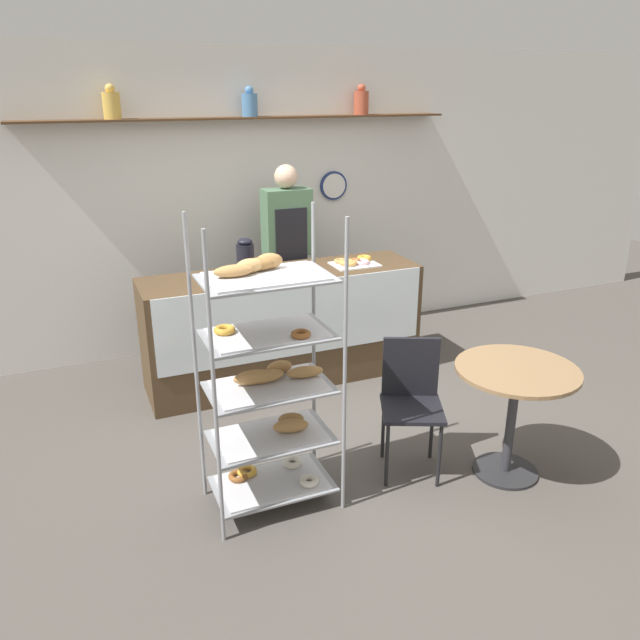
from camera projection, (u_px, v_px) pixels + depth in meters
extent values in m
plane|color=#4C4742|center=(344.00, 448.00, 4.33)|extent=(14.00, 14.00, 0.00)
cube|color=white|center=(245.00, 202.00, 5.77)|extent=(10.00, 0.06, 2.70)
cube|color=#4C331E|center=(246.00, 118.00, 5.38)|extent=(3.82, 0.24, 0.02)
cylinder|color=gold|center=(112.00, 106.00, 4.94)|extent=(0.14, 0.14, 0.21)
sphere|color=gold|center=(110.00, 89.00, 4.90)|extent=(0.08, 0.08, 0.08)
cylinder|color=#4C7FB2|center=(250.00, 105.00, 5.36)|extent=(0.14, 0.14, 0.19)
sphere|color=#4C7FB2|center=(249.00, 90.00, 5.31)|extent=(0.08, 0.08, 0.08)
cylinder|color=#B24C33|center=(361.00, 103.00, 5.74)|extent=(0.14, 0.14, 0.21)
sphere|color=#B24C33|center=(361.00, 88.00, 5.70)|extent=(0.08, 0.08, 0.08)
cylinder|color=navy|center=(333.00, 186.00, 6.01)|extent=(0.27, 0.03, 0.27)
cylinder|color=white|center=(334.00, 186.00, 6.00)|extent=(0.23, 0.00, 0.23)
cube|color=#4C3823|center=(284.00, 327.00, 5.21)|extent=(2.29, 0.61, 0.95)
cube|color=silver|center=(296.00, 319.00, 4.88)|extent=(2.19, 0.01, 0.61)
cylinder|color=gray|center=(215.00, 399.00, 3.15)|extent=(0.02, 0.02, 1.75)
cylinder|color=gray|center=(345.00, 375.00, 3.41)|extent=(0.02, 0.02, 1.75)
cylinder|color=gray|center=(196.00, 365.00, 3.54)|extent=(0.02, 0.02, 1.75)
cylinder|color=gray|center=(314.00, 346.00, 3.80)|extent=(0.02, 0.02, 1.75)
cube|color=gray|center=(272.00, 484.00, 3.74)|extent=(0.70, 0.43, 0.01)
cube|color=silver|center=(272.00, 482.00, 3.74)|extent=(0.62, 0.38, 0.01)
torus|color=silver|center=(292.00, 462.00, 3.89)|extent=(0.12, 0.12, 0.04)
torus|color=silver|center=(309.00, 481.00, 3.71)|extent=(0.12, 0.12, 0.04)
torus|color=brown|center=(238.00, 476.00, 3.76)|extent=(0.12, 0.12, 0.03)
torus|color=gold|center=(247.00, 471.00, 3.80)|extent=(0.12, 0.12, 0.03)
cube|color=gray|center=(271.00, 437.00, 3.63)|extent=(0.70, 0.43, 0.01)
cube|color=silver|center=(271.00, 436.00, 3.62)|extent=(0.62, 0.38, 0.01)
ellipsoid|color=#B27F47|center=(291.00, 426.00, 3.64)|extent=(0.22, 0.12, 0.08)
ellipsoid|color=olive|center=(291.00, 419.00, 3.72)|extent=(0.17, 0.14, 0.07)
cube|color=gray|center=(269.00, 388.00, 3.52)|extent=(0.70, 0.43, 0.01)
cube|color=silver|center=(269.00, 386.00, 3.51)|extent=(0.62, 0.38, 0.01)
ellipsoid|color=#B27F47|center=(254.00, 377.00, 3.50)|extent=(0.24, 0.10, 0.09)
ellipsoid|color=#B27F47|center=(279.00, 367.00, 3.64)|extent=(0.16, 0.08, 0.08)
ellipsoid|color=#B27F47|center=(266.00, 376.00, 3.53)|extent=(0.23, 0.11, 0.07)
ellipsoid|color=#B27F47|center=(305.00, 372.00, 3.59)|extent=(0.23, 0.10, 0.07)
cube|color=gray|center=(268.00, 335.00, 3.40)|extent=(0.70, 0.43, 0.01)
cube|color=silver|center=(268.00, 333.00, 3.40)|extent=(0.62, 0.38, 0.01)
torus|color=gold|center=(225.00, 330.00, 3.38)|extent=(0.12, 0.12, 0.04)
torus|color=brown|center=(301.00, 334.00, 3.33)|extent=(0.11, 0.11, 0.03)
cube|color=gray|center=(266.00, 278.00, 3.29)|extent=(0.70, 0.43, 0.01)
cube|color=silver|center=(266.00, 276.00, 3.28)|extent=(0.62, 0.38, 0.01)
ellipsoid|color=#B27F47|center=(233.00, 271.00, 3.24)|extent=(0.21, 0.09, 0.07)
ellipsoid|color=tan|center=(250.00, 266.00, 3.31)|extent=(0.16, 0.10, 0.08)
ellipsoid|color=#B27F47|center=(269.00, 261.00, 3.38)|extent=(0.16, 0.08, 0.09)
ellipsoid|color=olive|center=(260.00, 264.00, 3.35)|extent=(0.20, 0.11, 0.07)
cube|color=#282833|center=(288.00, 305.00, 5.70)|extent=(0.25, 0.19, 0.96)
cube|color=#4C7051|center=(287.00, 222.00, 5.43)|extent=(0.41, 0.22, 0.57)
cube|color=black|center=(292.00, 236.00, 5.37)|extent=(0.29, 0.01, 0.48)
sphere|color=beige|center=(286.00, 176.00, 5.29)|extent=(0.20, 0.20, 0.20)
cylinder|color=#262628|center=(505.00, 471.00, 4.06)|extent=(0.42, 0.42, 0.02)
cylinder|color=#333338|center=(511.00, 422.00, 3.93)|extent=(0.06, 0.06, 0.70)
cylinder|color=olive|center=(517.00, 370.00, 3.81)|extent=(0.76, 0.76, 0.02)
cylinder|color=black|center=(387.00, 455.00, 3.85)|extent=(0.02, 0.02, 0.44)
cylinder|color=black|center=(439.00, 456.00, 3.84)|extent=(0.02, 0.02, 0.44)
cylinder|color=black|center=(383.00, 428.00, 4.15)|extent=(0.02, 0.02, 0.44)
cylinder|color=black|center=(432.00, 429.00, 4.15)|extent=(0.02, 0.02, 0.44)
cube|color=black|center=(412.00, 409.00, 3.92)|extent=(0.50, 0.50, 0.03)
cube|color=black|center=(411.00, 367.00, 4.01)|extent=(0.34, 0.17, 0.40)
cylinder|color=black|center=(246.00, 261.00, 4.86)|extent=(0.14, 0.14, 0.26)
ellipsoid|color=black|center=(245.00, 241.00, 4.81)|extent=(0.12, 0.12, 0.06)
cube|color=white|center=(355.00, 264.00, 5.23)|extent=(0.38, 0.28, 0.01)
torus|color=brown|center=(354.00, 261.00, 5.25)|extent=(0.12, 0.12, 0.03)
torus|color=#EAB2C1|center=(362.00, 262.00, 5.23)|extent=(0.13, 0.13, 0.03)
torus|color=tan|center=(350.00, 263.00, 5.18)|extent=(0.13, 0.13, 0.04)
torus|color=tan|center=(347.00, 262.00, 5.20)|extent=(0.13, 0.13, 0.04)
torus|color=tan|center=(340.00, 261.00, 5.26)|extent=(0.11, 0.11, 0.03)
torus|color=gold|center=(364.00, 258.00, 5.32)|extent=(0.12, 0.12, 0.04)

